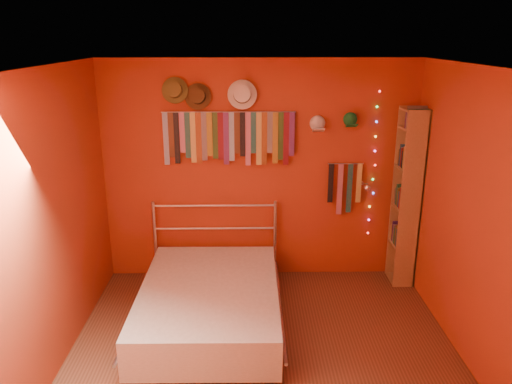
{
  "coord_description": "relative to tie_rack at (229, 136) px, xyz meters",
  "views": [
    {
      "loc": [
        -0.13,
        -3.67,
        2.73
      ],
      "look_at": [
        -0.06,
        0.9,
        1.28
      ],
      "focal_mm": 35.0,
      "sensor_mm": 36.0,
      "label": 1
    }
  ],
  "objects": [
    {
      "name": "ground",
      "position": [
        0.34,
        -1.68,
        -1.68
      ],
      "size": [
        3.5,
        3.5,
        0.0
      ],
      "primitive_type": "plane",
      "color": "#56311D",
      "rests_on": "ground"
    },
    {
      "name": "bed",
      "position": [
        -0.18,
        -1.02,
        -1.46
      ],
      "size": [
        1.43,
        1.95,
        0.94
      ],
      "rotation": [
        0.0,
        0.0,
        -0.01
      ],
      "color": "silver",
      "rests_on": "ground"
    },
    {
      "name": "reading_lamp",
      "position": [
        1.5,
        -0.17,
        -0.54
      ],
      "size": [
        0.07,
        0.3,
        0.09
      ],
      "color": "silver",
      "rests_on": "back_wall"
    },
    {
      "name": "cap_white",
      "position": [
        0.96,
        0.01,
        0.13
      ],
      "size": [
        0.18,
        0.22,
        0.18
      ],
      "color": "white",
      "rests_on": "back_wall"
    },
    {
      "name": "small_tie_rack",
      "position": [
        1.29,
        0.0,
        -0.57
      ],
      "size": [
        0.4,
        0.03,
        0.6
      ],
      "color": "silver",
      "rests_on": "back_wall"
    },
    {
      "name": "fedora_white",
      "position": [
        0.15,
        -0.03,
        0.45
      ],
      "size": [
        0.31,
        0.17,
        0.31
      ],
      "rotation": [
        1.36,
        0.0,
        0.0
      ],
      "color": "white",
      "rests_on": "back_wall"
    },
    {
      "name": "back_wall",
      "position": [
        0.34,
        0.07,
        -0.43
      ],
      "size": [
        3.5,
        0.02,
        2.5
      ],
      "primitive_type": "cube",
      "color": "#A6211A",
      "rests_on": "ground"
    },
    {
      "name": "cap_green",
      "position": [
        1.32,
        0.01,
        0.17
      ],
      "size": [
        0.17,
        0.21,
        0.17
      ],
      "color": "#1B7D35",
      "rests_on": "back_wall"
    },
    {
      "name": "tie_rack",
      "position": [
        0.0,
        0.0,
        0.0
      ],
      "size": [
        1.45,
        0.03,
        0.6
      ],
      "color": "silver",
      "rests_on": "back_wall"
    },
    {
      "name": "fedora_olive",
      "position": [
        -0.56,
        -0.03,
        0.49
      ],
      "size": [
        0.28,
        0.15,
        0.27
      ],
      "rotation": [
        1.36,
        0.0,
        0.0
      ],
      "color": "brown",
      "rests_on": "back_wall"
    },
    {
      "name": "ceiling",
      "position": [
        0.34,
        -1.68,
        0.82
      ],
      "size": [
        3.5,
        3.5,
        0.02
      ],
      "primitive_type": "cube",
      "color": "white",
      "rests_on": "back_wall"
    },
    {
      "name": "fedora_brown",
      "position": [
        -0.32,
        -0.03,
        0.43
      ],
      "size": [
        0.28,
        0.15,
        0.28
      ],
      "rotation": [
        1.36,
        0.0,
        0.0
      ],
      "color": "#4B361A",
      "rests_on": "back_wall"
    },
    {
      "name": "fairy_lights",
      "position": [
        1.61,
        0.03,
        -0.35
      ],
      "size": [
        0.05,
        0.02,
        1.66
      ],
      "color": "#FF3333",
      "rests_on": "back_wall"
    },
    {
      "name": "bookshelf",
      "position": [
        1.99,
        -0.15,
        -0.66
      ],
      "size": [
        0.25,
        0.34,
        2.0
      ],
      "color": "olive",
      "rests_on": "ground"
    },
    {
      "name": "right_wall",
      "position": [
        2.09,
        -1.68,
        -0.43
      ],
      "size": [
        0.02,
        3.5,
        2.5
      ],
      "primitive_type": "cube",
      "color": "#A6211A",
      "rests_on": "ground"
    },
    {
      "name": "left_wall",
      "position": [
        -1.41,
        -1.68,
        -0.43
      ],
      "size": [
        0.02,
        3.5,
        2.5
      ],
      "primitive_type": "cube",
      "color": "#A6211A",
      "rests_on": "ground"
    }
  ]
}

